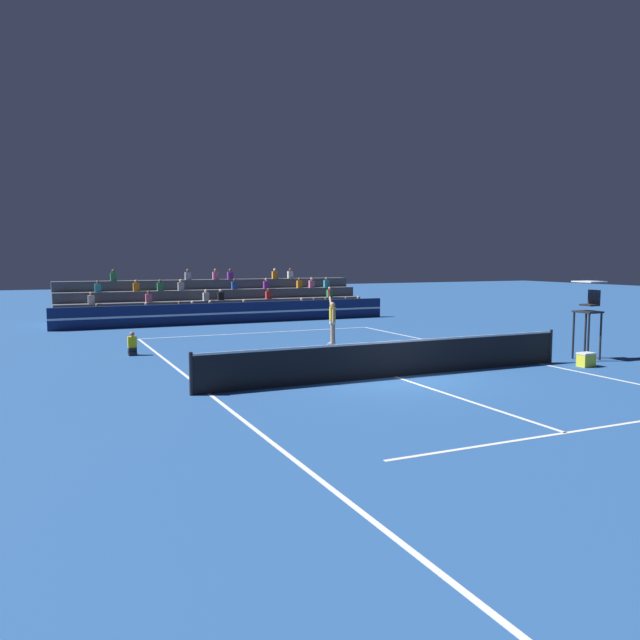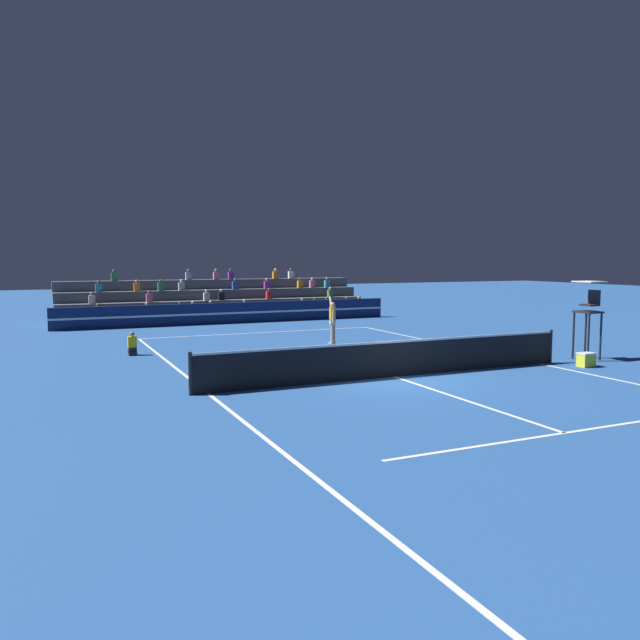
{
  "view_description": "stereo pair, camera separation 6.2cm",
  "coord_description": "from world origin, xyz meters",
  "px_view_note": "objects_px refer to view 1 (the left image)",
  "views": [
    {
      "loc": [
        -9.39,
        -15.33,
        3.42
      ],
      "look_at": [
        0.37,
        6.08,
        1.1
      ],
      "focal_mm": 35.0,
      "sensor_mm": 36.0,
      "label": 1
    },
    {
      "loc": [
        -9.33,
        -15.36,
        3.42
      ],
      "look_at": [
        0.37,
        6.08,
        1.1
      ],
      "focal_mm": 35.0,
      "sensor_mm": 36.0,
      "label": 2
    }
  ],
  "objects_px": {
    "ball_kid_courtside": "(132,346)",
    "equipment_cooler": "(586,360)",
    "tennis_ball": "(394,363)",
    "tennis_player": "(332,320)",
    "umpire_chair": "(589,309)"
  },
  "relations": [
    {
      "from": "tennis_player",
      "to": "tennis_ball",
      "type": "bearing_deg",
      "value": -91.42
    },
    {
      "from": "tennis_player",
      "to": "equipment_cooler",
      "type": "distance_m",
      "value": 9.45
    },
    {
      "from": "ball_kid_courtside",
      "to": "equipment_cooler",
      "type": "bearing_deg",
      "value": -33.27
    },
    {
      "from": "ball_kid_courtside",
      "to": "tennis_player",
      "type": "distance_m",
      "value": 7.67
    },
    {
      "from": "ball_kid_courtside",
      "to": "tennis_ball",
      "type": "relative_size",
      "value": 12.43
    },
    {
      "from": "umpire_chair",
      "to": "equipment_cooler",
      "type": "relative_size",
      "value": 5.34
    },
    {
      "from": "ball_kid_courtside",
      "to": "equipment_cooler",
      "type": "relative_size",
      "value": 1.69
    },
    {
      "from": "umpire_chair",
      "to": "ball_kid_courtside",
      "type": "relative_size",
      "value": 3.16
    },
    {
      "from": "umpire_chair",
      "to": "equipment_cooler",
      "type": "bearing_deg",
      "value": -138.61
    },
    {
      "from": "ball_kid_courtside",
      "to": "tennis_player",
      "type": "xyz_separation_m",
      "value": [
        7.62,
        -0.53,
        0.65
      ]
    },
    {
      "from": "tennis_ball",
      "to": "tennis_player",
      "type": "bearing_deg",
      "value": 88.58
    },
    {
      "from": "umpire_chair",
      "to": "ball_kid_courtside",
      "type": "bearing_deg",
      "value": 152.21
    },
    {
      "from": "umpire_chair",
      "to": "tennis_player",
      "type": "height_order",
      "value": "umpire_chair"
    },
    {
      "from": "umpire_chair",
      "to": "tennis_ball",
      "type": "bearing_deg",
      "value": 163.2
    },
    {
      "from": "tennis_ball",
      "to": "ball_kid_courtside",
      "type": "bearing_deg",
      "value": 144.21
    }
  ]
}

